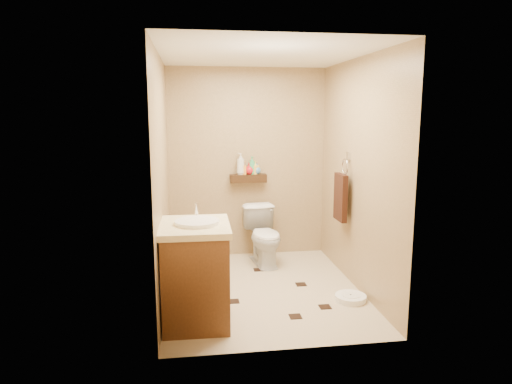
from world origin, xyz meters
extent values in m
plane|color=#CAB094|center=(0.00, 0.00, 0.00)|extent=(2.50, 2.50, 0.00)
cube|color=#A1845C|center=(0.00, 1.25, 1.20)|extent=(2.00, 0.04, 2.40)
cube|color=#A1845C|center=(0.00, -1.25, 1.20)|extent=(2.00, 0.04, 2.40)
cube|color=#A1845C|center=(-1.00, 0.00, 1.20)|extent=(0.04, 2.50, 2.40)
cube|color=#A1845C|center=(1.00, 0.00, 1.20)|extent=(0.04, 2.50, 2.40)
cube|color=white|center=(0.00, 0.00, 2.40)|extent=(2.00, 2.50, 0.02)
cube|color=#371F0F|center=(0.00, 1.17, 1.02)|extent=(0.46, 0.14, 0.10)
cube|color=black|center=(-0.33, -0.27, 0.00)|extent=(0.11, 0.11, 0.01)
cube|color=black|center=(0.43, 0.07, 0.00)|extent=(0.11, 0.11, 0.01)
cube|color=black|center=(0.19, -0.69, 0.00)|extent=(0.11, 0.11, 0.01)
cube|color=black|center=(-0.53, 0.52, 0.00)|extent=(0.11, 0.11, 0.01)
cube|color=black|center=(0.52, -0.53, 0.00)|extent=(0.11, 0.11, 0.01)
cube|color=black|center=(0.04, 0.60, 0.00)|extent=(0.11, 0.11, 0.01)
imported|color=white|center=(0.15, 0.83, 0.35)|extent=(0.48, 0.73, 0.70)
cube|color=brown|center=(-0.70, -0.64, 0.42)|extent=(0.57, 0.70, 0.84)
cube|color=#FFF0B8|center=(-0.70, -0.64, 0.87)|extent=(0.62, 0.74, 0.05)
cylinder|color=white|center=(-0.68, -0.64, 0.90)|extent=(0.39, 0.39, 0.05)
cylinder|color=silver|center=(-0.68, -0.40, 0.97)|extent=(0.03, 0.03, 0.13)
cylinder|color=white|center=(0.82, -0.41, 0.03)|extent=(0.34, 0.34, 0.06)
cylinder|color=white|center=(0.82, -0.41, 0.06)|extent=(0.19, 0.19, 0.01)
cylinder|color=#186062|center=(-0.82, 0.79, 0.06)|extent=(0.10, 0.10, 0.11)
cylinder|color=white|center=(-0.82, 0.79, 0.27)|extent=(0.02, 0.02, 0.32)
sphere|color=white|center=(-0.82, 0.79, 0.42)|extent=(0.08, 0.08, 0.08)
cube|color=silver|center=(0.98, 0.25, 1.38)|extent=(0.03, 0.06, 0.08)
torus|color=silver|center=(0.95, 0.25, 1.26)|extent=(0.02, 0.19, 0.19)
cube|color=#351910|center=(0.91, 0.25, 0.92)|extent=(0.06, 0.30, 0.52)
cylinder|color=white|center=(-0.94, 0.65, 0.60)|extent=(0.11, 0.11, 0.11)
cylinder|color=silver|center=(-0.98, 0.65, 0.66)|extent=(0.04, 0.02, 0.02)
imported|color=silver|center=(-0.10, 1.17, 1.21)|extent=(0.15, 0.15, 0.27)
imported|color=orange|center=(-0.06, 1.17, 1.16)|extent=(0.09, 0.08, 0.17)
imported|color=red|center=(0.02, 1.17, 1.15)|extent=(0.14, 0.14, 0.15)
imported|color=#37A665|center=(0.05, 1.17, 1.18)|extent=(0.12, 0.12, 0.23)
imported|color=#F9CB53|center=(0.09, 1.17, 1.16)|extent=(0.11, 0.11, 0.17)
imported|color=teal|center=(0.11, 1.17, 1.14)|extent=(0.13, 0.13, 0.13)
camera|label=1|loc=(-0.72, -4.51, 1.85)|focal=32.00mm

